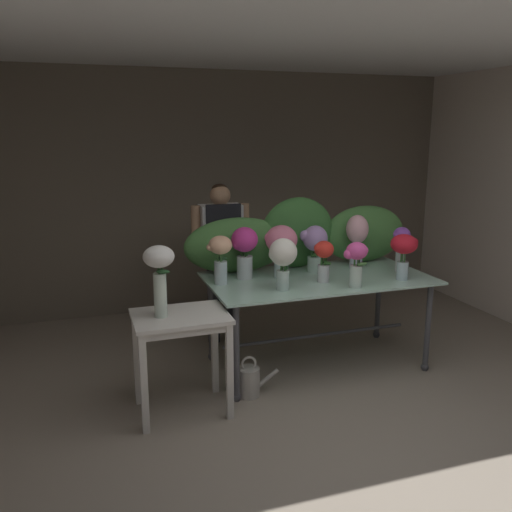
{
  "coord_description": "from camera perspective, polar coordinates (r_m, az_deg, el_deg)",
  "views": [
    {
      "loc": [
        -1.68,
        -2.51,
        2.11
      ],
      "look_at": [
        -0.35,
        1.48,
        1.12
      ],
      "focal_mm": 37.69,
      "sensor_mm": 36.0,
      "label": 1
    }
  ],
  "objects": [
    {
      "name": "vase_crimson_carnations",
      "position": [
        4.8,
        15.44,
        0.69
      ],
      "size": [
        0.25,
        0.23,
        0.4
      ],
      "color": "silver",
      "rests_on": "display_table_glass"
    },
    {
      "name": "foliage_backdrop",
      "position": [
        5.08,
        4.71,
        1.99
      ],
      "size": [
        2.23,
        0.27,
        0.67
      ],
      "color": "#477F3D",
      "rests_on": "display_table_glass"
    },
    {
      "name": "vase_blush_lilies",
      "position": [
        5.09,
        10.67,
        1.99
      ],
      "size": [
        0.21,
        0.21,
        0.51
      ],
      "color": "silver",
      "rests_on": "display_table_glass"
    },
    {
      "name": "vase_scarlet_stock",
      "position": [
        4.6,
        7.19,
        -0.15
      ],
      "size": [
        0.18,
        0.17,
        0.36
      ],
      "color": "silver",
      "rests_on": "display_table_glass"
    },
    {
      "name": "vase_peach_anemones",
      "position": [
        4.51,
        -3.8,
        0.12
      ],
      "size": [
        0.22,
        0.2,
        0.42
      ],
      "color": "silver",
      "rests_on": "display_table_glass"
    },
    {
      "name": "watering_can",
      "position": [
        4.47,
        -0.72,
        -13.12
      ],
      "size": [
        0.35,
        0.18,
        0.34
      ],
      "color": "#B7B2A8",
      "rests_on": "ground"
    },
    {
      "name": "ceiling_slab",
      "position": [
        4.75,
        2.75,
        22.07
      ],
      "size": [
        5.89,
        3.86,
        0.12
      ],
      "primitive_type": "cube",
      "color": "silver",
      "rests_on": "wall_back"
    },
    {
      "name": "vase_fuchsia_hydrangea",
      "position": [
        4.48,
        10.6,
        -0.47
      ],
      "size": [
        0.2,
        0.18,
        0.38
      ],
      "color": "silver",
      "rests_on": "display_table_glass"
    },
    {
      "name": "vase_white_roses_tall",
      "position": [
        3.91,
        -10.23,
        -1.57
      ],
      "size": [
        0.22,
        0.22,
        0.53
      ],
      "color": "silver",
      "rests_on": "side_table_white"
    },
    {
      "name": "vase_rosy_ranunculus",
      "position": [
        4.69,
        2.7,
        1.25
      ],
      "size": [
        0.29,
        0.28,
        0.47
      ],
      "color": "silver",
      "rests_on": "display_table_glass"
    },
    {
      "name": "florist",
      "position": [
        5.31,
        -3.72,
        0.96
      ],
      "size": [
        0.58,
        0.24,
        1.6
      ],
      "color": "#232328",
      "rests_on": "ground"
    },
    {
      "name": "vase_ivory_roses",
      "position": [
        4.33,
        2.86,
        -0.14
      ],
      "size": [
        0.23,
        0.23,
        0.43
      ],
      "color": "silver",
      "rests_on": "display_table_glass"
    },
    {
      "name": "vase_violet_tulips",
      "position": [
        5.09,
        15.17,
        1.13
      ],
      "size": [
        0.17,
        0.15,
        0.41
      ],
      "color": "silver",
      "rests_on": "display_table_glass"
    },
    {
      "name": "ground_plane",
      "position": [
        5.15,
        2.39,
        -10.97
      ],
      "size": [
        8.24,
        8.24,
        0.0
      ],
      "primitive_type": "plane",
      "color": "gray"
    },
    {
      "name": "side_table_white",
      "position": [
        4.07,
        -7.99,
        -7.72
      ],
      "size": [
        0.7,
        0.53,
        0.78
      ],
      "color": "silver",
      "rests_on": "ground"
    },
    {
      "name": "vase_lilac_snapdragons",
      "position": [
        4.91,
        6.22,
        1.28
      ],
      "size": [
        0.25,
        0.23,
        0.43
      ],
      "color": "silver",
      "rests_on": "display_table_glass"
    },
    {
      "name": "display_table_glass",
      "position": [
        4.83,
        6.58,
        -3.54
      ],
      "size": [
        1.97,
        1.04,
        0.84
      ],
      "color": "#A9D4BF",
      "rests_on": "ground"
    },
    {
      "name": "vase_magenta_freesia",
      "position": [
        4.66,
        -1.26,
        0.79
      ],
      "size": [
        0.23,
        0.23,
        0.46
      ],
      "color": "silver",
      "rests_on": "display_table_glass"
    },
    {
      "name": "wall_back",
      "position": [
        6.52,
        -3.37,
        6.88
      ],
      "size": [
        5.77,
        0.12,
        2.78
      ],
      "primitive_type": "cube",
      "color": "#706656",
      "rests_on": "ground"
    }
  ]
}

